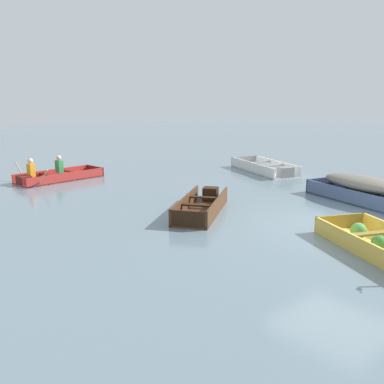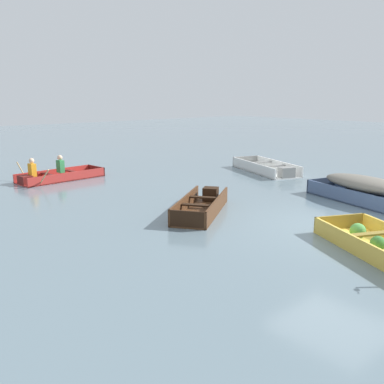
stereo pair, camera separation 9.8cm
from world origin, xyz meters
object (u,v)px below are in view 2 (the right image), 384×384
Objects in this scene: skiff_slate_blue_near_moored at (368,188)px; skiff_white_mid_moored at (267,169)px; skiff_dark_varnish_far_moored at (202,206)px; rowboat_red_with_crew at (56,175)px.

skiff_slate_blue_near_moored is 1.04× the size of skiff_white_mid_moored.
skiff_slate_blue_near_moored is 4.75m from skiff_dark_varnish_far_moored.
rowboat_red_with_crew is at bearing 149.87° from skiff_white_mid_moored.
skiff_dark_varnish_far_moored is 6.64m from rowboat_red_with_crew.
skiff_slate_blue_near_moored is 1.19× the size of rowboat_red_with_crew.
rowboat_red_with_crew is at bearing 98.79° from skiff_dark_varnish_far_moored.
skiff_slate_blue_near_moored is at bearing -60.34° from rowboat_red_with_crew.
skiff_dark_varnish_far_moored is (-4.09, 2.40, -0.29)m from skiff_slate_blue_near_moored.
skiff_slate_blue_near_moored reaches higher than skiff_white_mid_moored.
skiff_slate_blue_near_moored is 1.30× the size of skiff_dark_varnish_far_moored.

